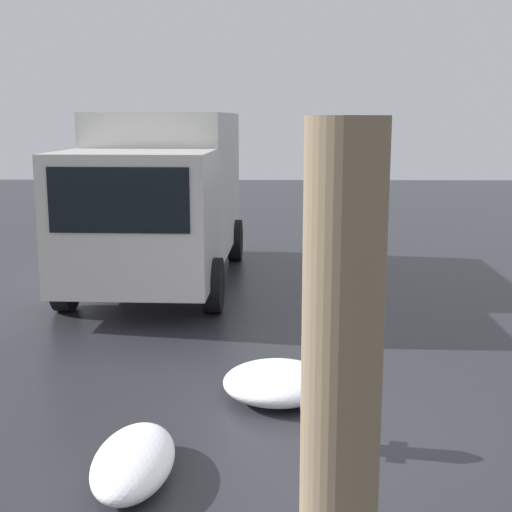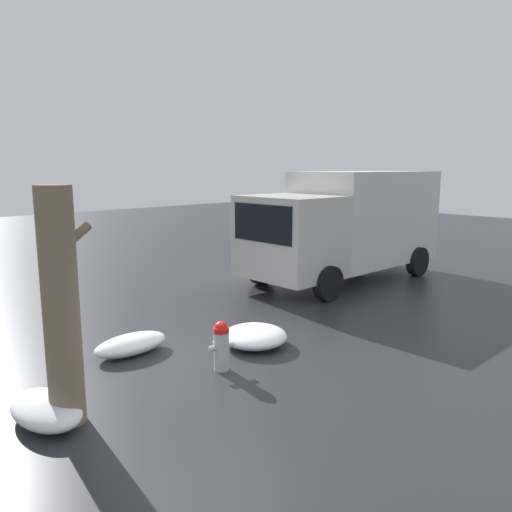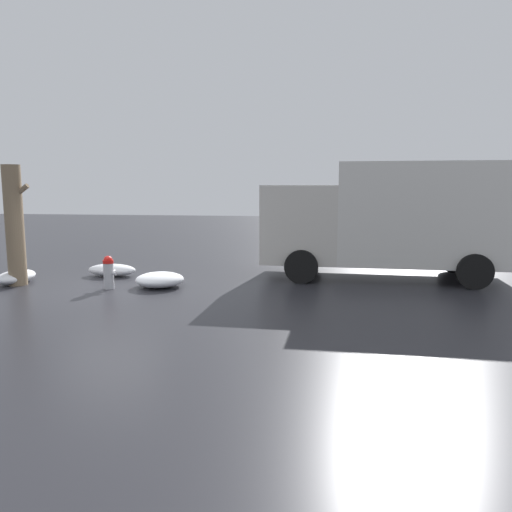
{
  "view_description": "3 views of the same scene",
  "coord_description": "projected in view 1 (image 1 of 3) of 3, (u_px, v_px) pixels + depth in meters",
  "views": [
    {
      "loc": [
        -6.4,
        0.56,
        3.11
      ],
      "look_at": [
        3.19,
        0.7,
        1.25
      ],
      "focal_mm": 50.0,
      "sensor_mm": 36.0,
      "label": 1
    },
    {
      "loc": [
        -5.14,
        -5.98,
        3.34
      ],
      "look_at": [
        2.81,
        2.01,
        1.32
      ],
      "focal_mm": 35.0,
      "sensor_mm": 36.0,
      "label": 2
    },
    {
      "loc": [
        5.42,
        -11.76,
        2.61
      ],
      "look_at": [
        3.61,
        1.12,
        0.75
      ],
      "focal_mm": 35.0,
      "sensor_mm": 36.0,
      "label": 3
    }
  ],
  "objects": [
    {
      "name": "ground_plane",
      "position": [
        324.0,
        446.0,
        6.87
      ],
      "size": [
        60.0,
        60.0,
        0.0
      ],
      "primitive_type": "plane",
      "color": "#28282D"
    },
    {
      "name": "fire_hydrant",
      "position": [
        324.0,
        404.0,
        6.79
      ],
      "size": [
        0.46,
        0.37,
        0.84
      ],
      "rotation": [
        0.0,
        0.0,
        1.33
      ],
      "color": "#B7B7BC",
      "rests_on": "ground_plane"
    },
    {
      "name": "tree_trunk",
      "position": [
        341.0,
        393.0,
        4.05
      ],
      "size": [
        0.7,
        0.46,
        3.12
      ],
      "color": "#7F6B51",
      "rests_on": "ground_plane"
    },
    {
      "name": "delivery_truck",
      "position": [
        163.0,
        192.0,
        13.62
      ],
      "size": [
        6.75,
        2.91,
        3.21
      ],
      "rotation": [
        0.0,
        0.0,
        1.53
      ],
      "color": "beige",
      "rests_on": "ground_plane"
    },
    {
      "name": "snow_pile_by_hydrant",
      "position": [
        278.0,
        382.0,
        8.01
      ],
      "size": [
        1.24,
        1.24,
        0.37
      ],
      "color": "white",
      "rests_on": "ground_plane"
    },
    {
      "name": "snow_pile_by_tree",
      "position": [
        134.0,
        461.0,
        6.19
      ],
      "size": [
        1.4,
        0.7,
        0.35
      ],
      "color": "white",
      "rests_on": "ground_plane"
    }
  ]
}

